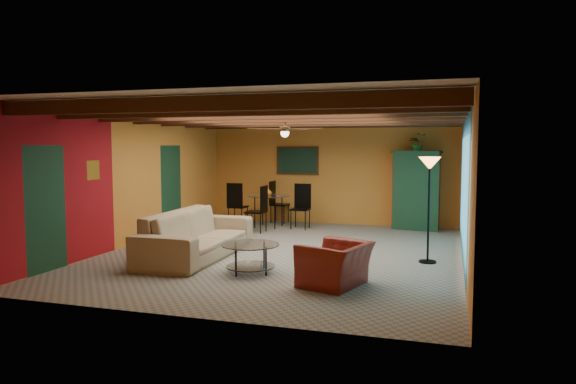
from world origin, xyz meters
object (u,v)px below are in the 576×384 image
(sofa, at_px, (197,234))
(coffee_table, at_px, (250,258))
(armoire, at_px, (416,191))
(dining_table, at_px, (269,205))
(floor_lamp, at_px, (429,210))
(vase, at_px, (268,179))
(armchair, at_px, (335,264))
(potted_plant, at_px, (417,143))

(sofa, distance_m, coffee_table, 1.62)
(coffee_table, bearing_deg, armoire, 67.36)
(sofa, relative_size, dining_table, 1.36)
(armoire, bearing_deg, floor_lamp, -74.68)
(sofa, height_order, armoire, armoire)
(coffee_table, relative_size, floor_lamp, 0.50)
(sofa, height_order, vase, vase)
(armchair, xyz_separation_m, dining_table, (-2.78, 5.00, 0.24))
(armoire, bearing_deg, potted_plant, 0.00)
(floor_lamp, height_order, potted_plant, potted_plant)
(coffee_table, relative_size, dining_table, 0.44)
(potted_plant, relative_size, vase, 2.73)
(coffee_table, height_order, armoire, armoire)
(armoire, relative_size, floor_lamp, 1.00)
(sofa, distance_m, armchair, 3.10)
(dining_table, distance_m, armoire, 3.66)
(potted_plant, bearing_deg, floor_lamp, -83.22)
(coffee_table, xyz_separation_m, dining_table, (-1.31, 4.62, 0.32))
(dining_table, xyz_separation_m, armoire, (3.56, 0.77, 0.37))
(armchair, height_order, vase, vase)
(floor_lamp, xyz_separation_m, vase, (-4.01, 3.02, 0.27))
(floor_lamp, bearing_deg, sofa, -169.42)
(floor_lamp, bearing_deg, vase, 143.03)
(dining_table, height_order, vase, vase)
(sofa, xyz_separation_m, floor_lamp, (4.07, 0.76, 0.51))
(armoire, distance_m, vase, 3.65)
(armoire, bearing_deg, dining_table, -159.25)
(vase, bearing_deg, potted_plant, 12.21)
(sofa, bearing_deg, armchair, -114.76)
(armoire, bearing_deg, sofa, -120.02)
(vase, bearing_deg, armoire, 12.21)
(dining_table, bearing_deg, vase, 0.00)
(sofa, distance_m, dining_table, 3.78)
(coffee_table, height_order, dining_table, dining_table)
(dining_table, bearing_deg, potted_plant, 12.21)
(dining_table, relative_size, floor_lamp, 1.15)
(armchair, bearing_deg, sofa, -96.55)
(coffee_table, relative_size, armoire, 0.50)
(vase, bearing_deg, armchair, -60.94)
(dining_table, relative_size, potted_plant, 4.51)
(dining_table, bearing_deg, armoire, 12.21)
(floor_lamp, distance_m, potted_plant, 3.99)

